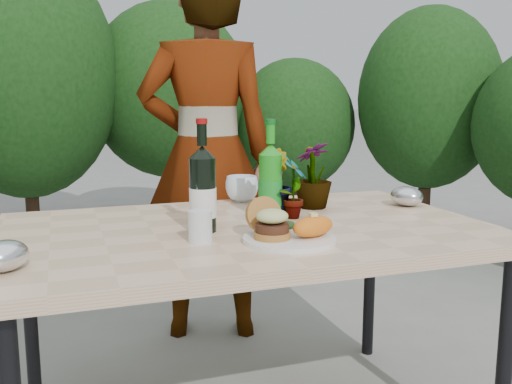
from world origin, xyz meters
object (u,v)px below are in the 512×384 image
object	(u,v)px
patio_table	(248,243)
dinner_plate	(289,239)
wine_bottle	(203,191)
person	(207,155)

from	to	relation	value
patio_table	dinner_plate	world-z (taller)	dinner_plate
wine_bottle	person	distance (m)	0.95
dinner_plate	person	distance (m)	1.14
patio_table	person	size ratio (longest dim) A/B	0.89
patio_table	person	world-z (taller)	person
wine_bottle	person	xyz separation A→B (m)	(0.24, 0.92, 0.01)
dinner_plate	wine_bottle	world-z (taller)	wine_bottle
patio_table	wine_bottle	world-z (taller)	wine_bottle
patio_table	dinner_plate	bearing A→B (deg)	-76.66
dinner_plate	wine_bottle	distance (m)	0.32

